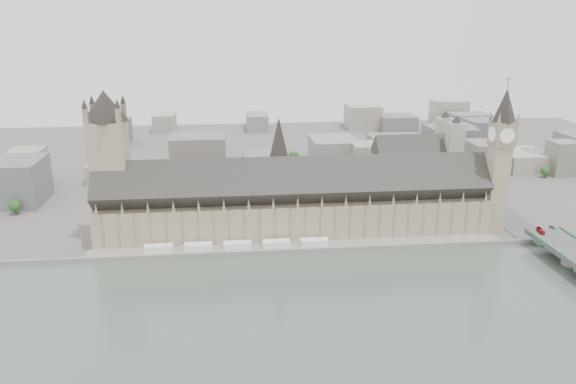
{
  "coord_description": "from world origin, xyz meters",
  "views": [
    {
      "loc": [
        -42.41,
        -343.17,
        143.91
      ],
      "look_at": [
        -4.71,
        17.11,
        31.19
      ],
      "focal_mm": 35.0,
      "sensor_mm": 36.0,
      "label": 1
    }
  ],
  "objects": [
    {
      "name": "ground",
      "position": [
        0.0,
        0.0,
        0.0
      ],
      "size": [
        900.0,
        900.0,
        0.0
      ],
      "primitive_type": "plane",
      "color": "#595651",
      "rests_on": "ground"
    },
    {
      "name": "embankment_wall",
      "position": [
        0.0,
        -15.0,
        1.5
      ],
      "size": [
        600.0,
        1.5,
        3.0
      ],
      "primitive_type": "cube",
      "color": "gray",
      "rests_on": "ground"
    },
    {
      "name": "river_terrace",
      "position": [
        0.0,
        -7.5,
        1.0
      ],
      "size": [
        270.0,
        15.0,
        2.0
      ],
      "primitive_type": "cube",
      "color": "gray",
      "rests_on": "ground"
    },
    {
      "name": "terrace_tents",
      "position": [
        -40.0,
        -7.0,
        4.0
      ],
      "size": [
        118.0,
        7.0,
        4.0
      ],
      "color": "white",
      "rests_on": "river_terrace"
    },
    {
      "name": "palace_of_westminster",
      "position": [
        0.0,
        19.7,
        22.71
      ],
      "size": [
        265.0,
        40.73,
        55.44
      ],
      "color": "gray",
      "rests_on": "ground"
    },
    {
      "name": "elizabeth_tower",
      "position": [
        138.0,
        8.0,
        58.09
      ],
      "size": [
        17.0,
        17.0,
        107.5
      ],
      "color": "gray",
      "rests_on": "ground"
    },
    {
      "name": "victoria_tower",
      "position": [
        -122.0,
        26.0,
        55.2
      ],
      "size": [
        30.0,
        30.0,
        100.0
      ],
      "color": "gray",
      "rests_on": "ground"
    },
    {
      "name": "central_tower",
      "position": [
        -10.0,
        26.0,
        57.92
      ],
      "size": [
        13.0,
        13.0,
        48.0
      ],
      "color": "gray",
      "rests_on": "ground"
    },
    {
      "name": "westminster_abbey",
      "position": [
        110.92,
        95.0,
        25.08
      ],
      "size": [
        68.0,
        36.0,
        64.0
      ],
      "color": "gray",
      "rests_on": "ground"
    },
    {
      "name": "city_skyline_inland",
      "position": [
        0.0,
        245.0,
        19.0
      ],
      "size": [
        720.0,
        360.0,
        38.0
      ],
      "primitive_type": null,
      "color": "gray",
      "rests_on": "ground"
    },
    {
      "name": "park_trees",
      "position": [
        -10.0,
        60.0,
        7.5
      ],
      "size": [
        110.0,
        30.0,
        15.0
      ],
      "primitive_type": null,
      "color": "#214819",
      "rests_on": "ground"
    },
    {
      "name": "red_bus_north",
      "position": [
        156.52,
        -21.59,
        11.58
      ],
      "size": [
        3.8,
        9.8,
        2.66
      ],
      "primitive_type": "imported",
      "rotation": [
        0.0,
        0.0,
        -0.17
      ],
      "color": "#AE1813",
      "rests_on": "westminster_bridge"
    },
    {
      "name": "car_approach",
      "position": [
        168.6,
        -14.99,
        10.97
      ],
      "size": [
        3.5,
        5.33,
        1.44
      ],
      "primitive_type": "imported",
      "rotation": [
        0.0,
        0.0,
        0.33
      ],
      "color": "gray",
      "rests_on": "westminster_bridge"
    }
  ]
}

